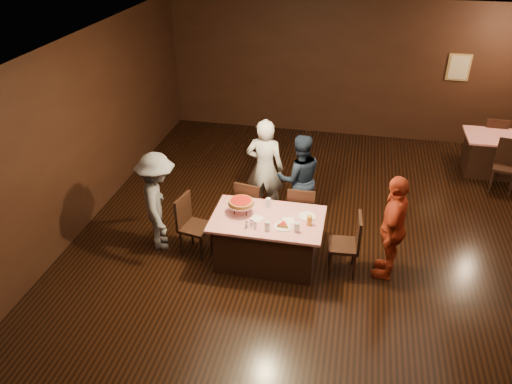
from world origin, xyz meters
TOP-DOWN VIEW (x-y plane):
  - room at (0.00, 0.01)m, footprint 10.00×10.04m
  - main_table at (-0.87, -0.02)m, footprint 1.60×1.00m
  - back_table at (3.00, 3.69)m, footprint 1.30×0.90m
  - chair_far_left at (-1.27, 0.73)m, footprint 0.49×0.49m
  - chair_far_right at (-0.47, 0.73)m, footprint 0.43×0.43m
  - chair_end_left at (-1.97, -0.02)m, footprint 0.49×0.49m
  - chair_end_right at (0.23, -0.02)m, footprint 0.45×0.45m
  - chair_back_near at (3.00, 2.99)m, footprint 0.50×0.50m
  - chair_back_far at (3.00, 4.29)m, footprint 0.44×0.44m
  - diner_white_jacket at (-1.17, 1.30)m, footprint 0.64×0.43m
  - diner_navy_hoodie at (-0.59, 1.23)m, footprint 0.90×0.80m
  - diner_grey_knit at (-2.56, 0.04)m, footprint 0.95×1.17m
  - diner_red_shirt at (0.87, 0.07)m, footprint 0.58×0.99m
  - pizza_stand at (-1.27, 0.03)m, footprint 0.38×0.38m
  - plate_with_slice at (-0.62, -0.20)m, footprint 0.25×0.25m
  - plate_empty at (-0.32, 0.13)m, footprint 0.25×0.25m
  - glass_front_left at (-0.82, -0.32)m, footprint 0.08×0.08m
  - glass_front_right at (-0.42, -0.27)m, footprint 0.08×0.08m
  - glass_amber at (-0.27, -0.07)m, footprint 0.08×0.08m
  - glass_back at (-0.92, 0.28)m, footprint 0.08×0.08m
  - condiments at (-1.05, -0.30)m, footprint 0.17×0.10m
  - napkin_center at (-0.57, -0.02)m, footprint 0.19×0.19m
  - napkin_left at (-1.02, -0.07)m, footprint 0.21×0.21m

SIDE VIEW (x-z plane):
  - main_table at x=-0.87m, z-range 0.00..0.77m
  - back_table at x=3.00m, z-range 0.00..0.77m
  - chair_far_left at x=-1.27m, z-range 0.00..0.95m
  - chair_far_right at x=-0.47m, z-range 0.00..0.95m
  - chair_end_left at x=-1.97m, z-range 0.00..0.95m
  - chair_end_right at x=0.23m, z-range 0.00..0.95m
  - chair_back_near at x=3.00m, z-range 0.00..0.95m
  - chair_back_far at x=3.00m, z-range 0.00..0.95m
  - diner_navy_hoodie at x=-0.59m, z-range 0.00..1.54m
  - napkin_center at x=-0.57m, z-range 0.77..0.78m
  - napkin_left at x=-1.02m, z-range 0.77..0.78m
  - plate_empty at x=-0.32m, z-range 0.77..0.78m
  - diner_grey_knit at x=-2.56m, z-range 0.00..1.58m
  - plate_with_slice at x=-0.62m, z-range 0.76..0.83m
  - diner_red_shirt at x=0.87m, z-range 0.00..1.59m
  - condiments at x=-1.05m, z-range 0.77..0.87m
  - glass_front_left at x=-0.82m, z-range 0.77..0.91m
  - glass_front_right at x=-0.42m, z-range 0.77..0.91m
  - glass_amber at x=-0.27m, z-range 0.77..0.91m
  - glass_back at x=-0.92m, z-range 0.77..0.91m
  - diner_white_jacket at x=-1.17m, z-range 0.00..1.73m
  - pizza_stand at x=-1.27m, z-range 0.84..1.06m
  - room at x=0.00m, z-range 0.63..3.65m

